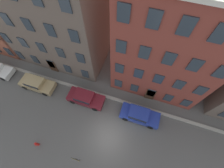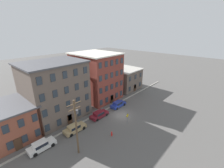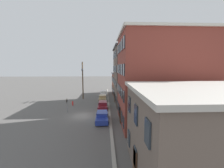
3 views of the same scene
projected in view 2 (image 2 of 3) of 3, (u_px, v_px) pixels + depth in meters
The scene contains 13 objects.
ground_plane at pixel (122, 115), 34.67m from camera, with size 200.00×200.00×0.00m, color #565451.
kerb_strip at pixel (108, 108), 37.48m from camera, with size 56.00×0.36×0.16m, color #9E998E.
apartment_corner at pixel (7, 122), 26.52m from camera, with size 9.07×9.51×6.38m.
apartment_midblock at pixel (55, 90), 32.41m from camera, with size 12.40×10.04×12.55m.
apartment_far at pixel (96, 76), 42.21m from camera, with size 10.40×12.42×12.82m.
apartment_annex at pixel (122, 78), 50.69m from camera, with size 9.27×11.58×6.73m.
car_white at pixel (41, 145), 24.59m from camera, with size 4.40×1.92×1.43m.
car_tan at pixel (75, 128), 28.92m from camera, with size 4.40×1.92×1.43m.
car_maroon at pixel (99, 114), 33.63m from camera, with size 4.40×1.92×1.43m.
car_blue at pixel (118, 104), 38.25m from camera, with size 4.40×1.92×1.43m.
caution_sign at pixel (127, 117), 30.71m from camera, with size 0.96×0.08×2.60m.
utility_pole at pixel (76, 125), 22.33m from camera, with size 2.40×0.44×9.38m.
fire_hydrant at pixel (112, 134), 27.73m from camera, with size 0.24×0.34×0.96m.
Camera 2 is at (-23.86, -18.52, 18.62)m, focal length 24.00 mm.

